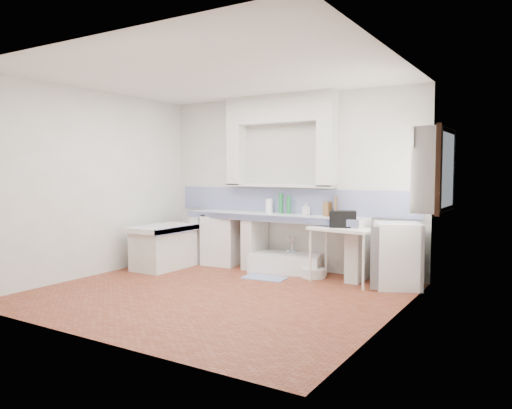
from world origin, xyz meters
The scene contains 36 objects.
floor centered at (0.00, 0.00, 0.00)m, with size 4.50×4.50×0.00m, color brown.
ceiling centered at (0.00, 0.00, 2.80)m, with size 4.50×4.50×0.00m, color silver.
wall_back centered at (0.00, 2.00, 1.40)m, with size 4.50×4.50×0.00m, color silver.
wall_front centered at (0.00, -2.00, 1.40)m, with size 4.50×4.50×0.00m, color silver.
wall_left centered at (-2.25, 0.00, 1.40)m, with size 4.50×4.50×0.00m, color silver.
wall_right centered at (2.25, 0.00, 1.40)m, with size 4.50×4.50×0.00m, color silver.
alcove_mass centered at (-0.10, 1.88, 2.58)m, with size 1.90×0.25×0.45m, color silver.
window_frame centered at (2.42, 1.20, 1.60)m, with size 0.35×0.86×1.06m, color #331D10.
lace_valance centered at (2.28, 1.20, 1.98)m, with size 0.01×0.84×0.24m, color white.
counter_slab centered at (-0.10, 1.70, 0.86)m, with size 3.00×0.60×0.08m, color white.
counter_lip centered at (-0.10, 1.42, 0.86)m, with size 3.00×0.04×0.10m, color navy.
counter_pier_left centered at (-1.50, 1.70, 0.41)m, with size 0.20×0.55×0.82m, color silver.
counter_pier_mid centered at (-0.45, 1.70, 0.41)m, with size 0.20×0.55×0.82m, color silver.
counter_pier_right centered at (1.30, 1.70, 0.41)m, with size 0.20×0.55×0.82m, color silver.
peninsula_top centered at (-1.70, 0.90, 0.66)m, with size 0.70×1.10×0.08m, color white.
peninsula_base centered at (-1.70, 0.90, 0.31)m, with size 0.60×1.00×0.62m, color silver.
peninsula_lip centered at (-1.37, 0.90, 0.66)m, with size 0.04×1.10×0.10m, color navy.
backsplash centered at (0.00, 1.99, 1.10)m, with size 4.27×0.03×0.40m, color navy.
stove centered at (-1.08, 1.69, 0.41)m, with size 0.58×0.57×0.83m, color white.
sink centered at (0.13, 1.69, 0.13)m, with size 1.10×0.59×0.26m, color white.
side_table centered at (1.18, 1.46, 0.39)m, with size 0.95×0.53×0.04m, color white.
fridge centered at (1.91, 1.57, 0.44)m, with size 0.58×0.58×0.89m, color white.
bucket_red centered at (-0.05, 1.60, 0.13)m, with size 0.28×0.28×0.26m, color #AA0E28.
bucket_orange centered at (0.13, 1.52, 0.12)m, with size 0.25×0.25×0.24m, color #BF7229.
bucket_blue centered at (0.45, 1.71, 0.13)m, with size 0.28×0.28×0.27m, color blue.
basin_white centered at (0.67, 1.54, 0.07)m, with size 0.35×0.35×0.14m, color white.
water_bottle_a centered at (0.09, 1.85, 0.16)m, with size 0.09×0.09×0.32m, color silver.
water_bottle_b centered at (0.18, 1.85, 0.16)m, with size 0.08×0.08×0.32m, color silver.
black_bag centered at (1.15, 1.48, 0.90)m, with size 0.37×0.21×0.23m, color black.
green_bottle_a centered at (-0.05, 1.85, 1.06)m, with size 0.07×0.07×0.33m, color #1C6B33.
green_bottle_b centered at (0.09, 1.85, 1.05)m, with size 0.06×0.06×0.29m, color #1C6B33.
knife_block centered at (0.75, 1.85, 1.01)m, with size 0.11×0.09×0.22m, color olive.
cutting_board centered at (0.89, 1.85, 1.05)m, with size 0.02×0.22×0.30m, color olive.
paper_towel centered at (-0.27, 1.85, 1.01)m, with size 0.11×0.11×0.23m, color white.
soap_bottle centered at (0.40, 1.85, 1.00)m, with size 0.09×0.09×0.19m, color white.
rug centered at (0.07, 1.13, 0.01)m, with size 0.64×0.36×0.01m, color #304D90.
Camera 1 is at (3.70, -5.03, 1.59)m, focal length 34.26 mm.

